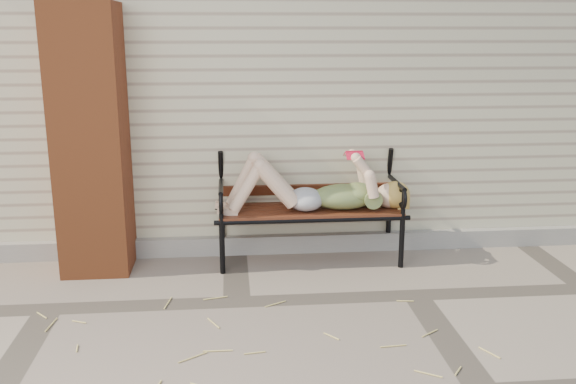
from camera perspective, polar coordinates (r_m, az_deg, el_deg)
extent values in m
plane|color=gray|center=(4.64, 11.29, -8.97)|extent=(80.00, 80.00, 0.00)
cube|color=beige|center=(7.19, 5.04, 11.83)|extent=(8.00, 4.00, 3.00)
cube|color=#9F9A8F|center=(5.48, 8.48, -4.29)|extent=(8.00, 0.10, 0.15)
cube|color=#954521|center=(4.99, -17.10, 4.35)|extent=(0.50, 0.50, 2.00)
cylinder|color=black|center=(4.88, -5.88, -4.89)|extent=(0.04, 0.04, 0.42)
cylinder|color=black|center=(5.28, -5.84, -3.39)|extent=(0.04, 0.04, 0.42)
cylinder|color=black|center=(5.05, 10.07, -4.36)|extent=(0.04, 0.04, 0.42)
cylinder|color=black|center=(5.44, 8.92, -2.95)|extent=(0.04, 0.04, 0.42)
cube|color=#5E2D18|center=(5.06, 1.95, -1.63)|extent=(1.42, 0.46, 0.03)
cylinder|color=black|center=(4.86, 2.26, -2.53)|extent=(1.50, 0.04, 0.04)
cylinder|color=black|center=(5.26, 1.66, -1.20)|extent=(1.50, 0.04, 0.04)
torus|color=black|center=(5.25, 1.57, 4.22)|extent=(0.26, 0.03, 0.26)
ellipsoid|color=#0A334C|center=(5.04, 4.96, -0.41)|extent=(0.51, 0.29, 0.20)
ellipsoid|color=#0A334C|center=(5.05, 6.22, -0.02)|extent=(0.24, 0.28, 0.15)
ellipsoid|color=#ADADB2|center=(5.00, 1.58, -0.65)|extent=(0.28, 0.32, 0.18)
sphere|color=#FFD6AB|center=(5.11, 8.99, -0.31)|extent=(0.21, 0.21, 0.21)
ellipsoid|color=#E0B054|center=(5.12, 9.50, -0.25)|extent=(0.23, 0.24, 0.22)
cube|color=red|center=(4.97, 5.90, 3.57)|extent=(0.13, 0.02, 0.02)
cube|color=silver|center=(4.94, 5.98, 3.20)|extent=(0.13, 0.08, 0.05)
cube|color=silver|center=(5.02, 5.81, 3.37)|extent=(0.13, 0.08, 0.05)
cube|color=red|center=(4.94, 5.99, 3.23)|extent=(0.14, 0.09, 0.05)
cube|color=red|center=(5.02, 5.80, 3.42)|extent=(0.14, 0.09, 0.05)
cylinder|color=#D3BC66|center=(3.69, -18.18, -15.80)|extent=(0.11, 0.06, 0.01)
cylinder|color=#D3BC66|center=(3.51, -0.03, -16.69)|extent=(0.10, 0.05, 0.01)
cylinder|color=#D3BC66|center=(3.95, 4.44, -12.95)|extent=(0.10, 0.15, 0.01)
cylinder|color=#D3BC66|center=(4.60, -13.41, -9.20)|extent=(0.09, 0.03, 0.01)
cylinder|color=#D3BC66|center=(3.64, 0.94, -15.45)|extent=(0.08, 0.06, 0.01)
cylinder|color=#D3BC66|center=(4.36, -10.03, -10.38)|extent=(0.12, 0.13, 0.01)
cylinder|color=#D3BC66|center=(4.05, 16.47, -12.84)|extent=(0.04, 0.09, 0.01)
cylinder|color=#D3BC66|center=(4.21, 7.83, -11.24)|extent=(0.05, 0.15, 0.01)
cylinder|color=#D3BC66|center=(4.10, 8.99, -12.01)|extent=(0.14, 0.07, 0.01)
cylinder|color=#D3BC66|center=(3.59, 0.08, -15.93)|extent=(0.03, 0.12, 0.01)
cylinder|color=#D3BC66|center=(4.49, -14.44, -9.87)|extent=(0.05, 0.08, 0.01)
cylinder|color=#D3BC66|center=(3.94, -16.18, -13.61)|extent=(0.03, 0.16, 0.01)
cylinder|color=#D3BC66|center=(4.45, -6.54, -9.71)|extent=(0.12, 0.13, 0.01)
cylinder|color=#D3BC66|center=(4.07, -21.84, -13.13)|extent=(0.14, 0.03, 0.01)
cylinder|color=#D3BC66|center=(4.26, -10.66, -11.00)|extent=(0.01, 0.13, 0.01)
cylinder|color=#D3BC66|center=(4.20, -2.30, -11.18)|extent=(0.09, 0.10, 0.01)
cylinder|color=#D3BC66|center=(3.57, 0.32, -16.06)|extent=(0.14, 0.12, 0.01)
cylinder|color=#D3BC66|center=(4.34, -0.59, -10.26)|extent=(0.19, 0.03, 0.01)
cylinder|color=#D3BC66|center=(4.73, 11.60, -8.40)|extent=(0.07, 0.08, 0.01)
cylinder|color=#D3BC66|center=(4.58, -20.12, -9.85)|extent=(0.04, 0.14, 0.01)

